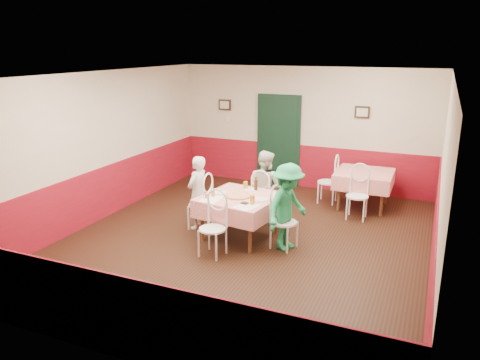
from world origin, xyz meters
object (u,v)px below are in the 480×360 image
at_px(chair_near, 212,229).
at_px(diner_right, 287,207).
at_px(pizza, 238,196).
at_px(second_table, 363,190).
at_px(wallet, 245,203).
at_px(chair_second_a, 328,182).
at_px(chair_left, 200,205).
at_px(glass_c, 246,185).
at_px(beer_bottle, 256,185).
at_px(diner_left, 198,193).
at_px(chair_far, 263,200).
at_px(diner_far, 265,187).
at_px(main_table, 240,217).
at_px(chair_right, 284,222).
at_px(chair_second_b, 357,197).
at_px(glass_b, 252,200).
at_px(glass_a, 213,193).

height_order(chair_near, diner_right, diner_right).
bearing_deg(pizza, second_table, 55.59).
bearing_deg(pizza, wallet, -50.68).
bearing_deg(second_table, chair_second_a, 180.00).
xyz_separation_m(chair_left, glass_c, (0.76, 0.32, 0.38)).
bearing_deg(diner_right, beer_bottle, 72.31).
bearing_deg(glass_c, diner_left, -158.92).
height_order(chair_far, diner_far, diner_far).
relative_size(chair_left, diner_right, 0.62).
bearing_deg(chair_far, main_table, 80.84).
xyz_separation_m(chair_right, beer_bottle, (-0.71, 0.52, 0.42)).
bearing_deg(chair_near, beer_bottle, 82.85).
xyz_separation_m(wallet, diner_far, (-0.10, 1.23, -0.08)).
distance_m(main_table, diner_left, 0.95).
bearing_deg(beer_bottle, wallet, -82.65).
distance_m(chair_second_b, glass_c, 2.25).
distance_m(chair_near, glass_c, 1.33).
xyz_separation_m(chair_far, glass_b, (0.23, -1.14, 0.38)).
xyz_separation_m(chair_near, diner_far, (0.24, 1.73, 0.25)).
relative_size(second_table, chair_far, 1.24).
relative_size(chair_second_a, pizza, 2.11).
bearing_deg(chair_near, chair_second_b, 58.87).
bearing_deg(second_table, glass_c, -131.00).
bearing_deg(diner_far, chair_left, 56.63).
xyz_separation_m(beer_bottle, diner_right, (0.76, -0.53, -0.15)).
relative_size(chair_second_a, chair_second_b, 1.00).
xyz_separation_m(chair_far, wallet, (0.11, -1.18, 0.32)).
distance_m(main_table, pizza, 0.40).
xyz_separation_m(chair_second_a, wallet, (-0.73, -2.83, 0.32)).
distance_m(chair_near, pizza, 0.88).
height_order(chair_near, chair_second_b, same).
bearing_deg(chair_right, diner_right, -84.61).
height_order(second_table, diner_left, diner_left).
relative_size(chair_near, glass_b, 6.17).
distance_m(chair_second_b, diner_right, 2.06).
relative_size(chair_right, glass_c, 6.61).
relative_size(chair_far, pizza, 2.11).
height_order(chair_right, chair_near, same).
bearing_deg(diner_far, diner_left, 55.00).
bearing_deg(chair_far, glass_c, 63.11).
bearing_deg(chair_second_a, chair_far, -27.46).
height_order(beer_bottle, diner_left, diner_left).
relative_size(main_table, chair_second_a, 1.36).
relative_size(glass_a, diner_far, 0.09).
height_order(main_table, diner_left, diner_left).
bearing_deg(wallet, main_table, 132.11).
distance_m(chair_left, glass_b, 1.32).
height_order(chair_second_a, wallet, chair_second_a).
distance_m(glass_c, wallet, 0.83).
height_order(main_table, second_table, same).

